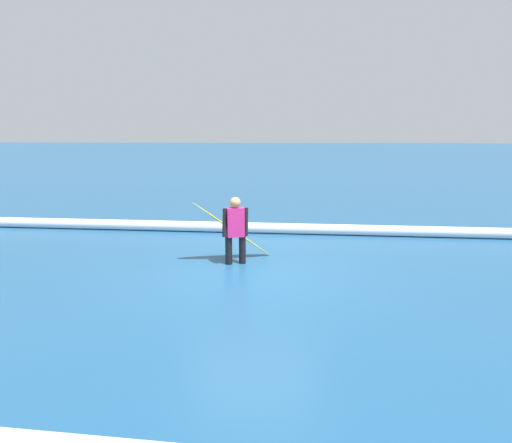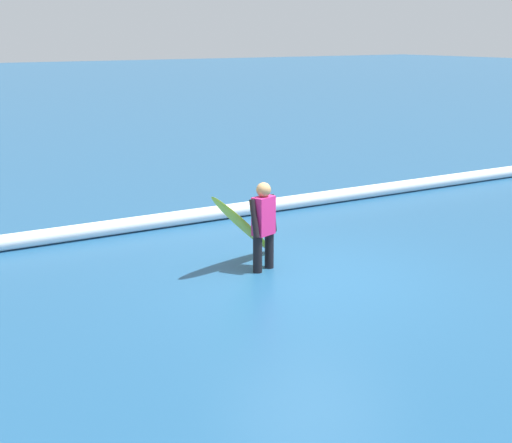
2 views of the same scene
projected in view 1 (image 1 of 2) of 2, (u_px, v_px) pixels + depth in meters
The scene contains 4 objects.
ground_plane at pixel (254, 273), 9.50m from camera, with size 168.57×168.57×0.00m, color navy.
surfer at pixel (235, 227), 10.03m from camera, with size 0.50×0.32×1.36m.
surfboard at pixel (232, 229), 10.43m from camera, with size 1.67×1.03×1.28m.
wave_crest_foreground at pixel (260, 228), 13.11m from camera, with size 0.27×0.27×19.01m, color white.
Camera 1 is at (-0.73, 9.13, 2.70)m, focal length 35.28 mm.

